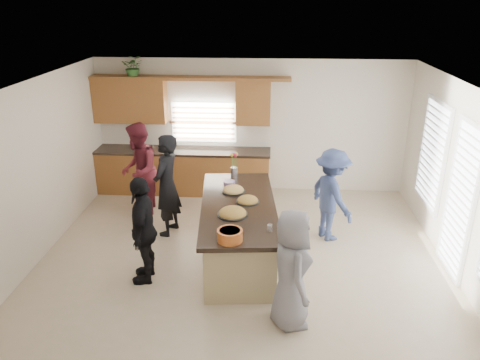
# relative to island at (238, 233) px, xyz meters

# --- Properties ---
(floor) EXTENTS (6.50, 6.50, 0.00)m
(floor) POSITION_rel_island_xyz_m (0.06, -0.04, -0.45)
(floor) COLOR beige
(floor) RESTS_ON ground
(room_shell) EXTENTS (6.52, 6.02, 2.81)m
(room_shell) POSITION_rel_island_xyz_m (0.06, -0.04, 1.45)
(room_shell) COLOR silver
(room_shell) RESTS_ON ground
(back_cabinetry) EXTENTS (4.08, 0.66, 2.46)m
(back_cabinetry) POSITION_rel_island_xyz_m (-1.41, 2.70, 0.46)
(back_cabinetry) COLOR #945D2B
(back_cabinetry) RESTS_ON ground
(right_wall_glazing) EXTENTS (0.06, 4.00, 2.25)m
(right_wall_glazing) POSITION_rel_island_xyz_m (3.28, -0.17, 0.89)
(right_wall_glazing) COLOR white
(right_wall_glazing) RESTS_ON ground
(island) EXTENTS (1.40, 2.80, 0.95)m
(island) POSITION_rel_island_xyz_m (0.00, 0.00, 0.00)
(island) COLOR tan
(island) RESTS_ON ground
(platter_front) EXTENTS (0.46, 0.46, 0.18)m
(platter_front) POSITION_rel_island_xyz_m (-0.06, -0.39, 0.53)
(platter_front) COLOR black
(platter_front) RESTS_ON island
(platter_mid) EXTENTS (0.36, 0.36, 0.15)m
(platter_mid) POSITION_rel_island_xyz_m (0.14, 0.09, 0.52)
(platter_mid) COLOR black
(platter_mid) RESTS_ON island
(platter_back) EXTENTS (0.39, 0.39, 0.16)m
(platter_back) POSITION_rel_island_xyz_m (-0.12, 0.49, 0.52)
(platter_back) COLOR black
(platter_back) RESTS_ON island
(salad_bowl) EXTENTS (0.34, 0.34, 0.16)m
(salad_bowl) POSITION_rel_island_xyz_m (-0.03, -1.16, 0.58)
(salad_bowl) COLOR #BB5A22
(salad_bowl) RESTS_ON island
(clear_cup) EXTENTS (0.07, 0.07, 0.10)m
(clear_cup) POSITION_rel_island_xyz_m (0.50, -0.85, 0.55)
(clear_cup) COLOR white
(clear_cup) RESTS_ON island
(plate_stack) EXTENTS (0.20, 0.20, 0.05)m
(plate_stack) POSITION_rel_island_xyz_m (-0.22, 0.84, 0.52)
(plate_stack) COLOR #A784C0
(plate_stack) RESTS_ON island
(flower_vase) EXTENTS (0.14, 0.14, 0.45)m
(flower_vase) POSITION_rel_island_xyz_m (-0.16, 1.17, 0.73)
(flower_vase) COLOR silver
(flower_vase) RESTS_ON island
(potted_plant) EXTENTS (0.46, 0.41, 0.47)m
(potted_plant) POSITION_rel_island_xyz_m (-2.31, 2.78, 2.18)
(potted_plant) COLOR #39722D
(potted_plant) RESTS_ON back_cabinetry
(woman_left_back) EXTENTS (0.58, 0.75, 1.82)m
(woman_left_back) POSITION_rel_island_xyz_m (-1.30, 0.78, 0.46)
(woman_left_back) COLOR black
(woman_left_back) RESTS_ON ground
(woman_left_mid) EXTENTS (0.81, 0.97, 1.81)m
(woman_left_mid) POSITION_rel_island_xyz_m (-1.98, 1.49, 0.45)
(woman_left_mid) COLOR maroon
(woman_left_mid) RESTS_ON ground
(woman_left_front) EXTENTS (0.46, 0.99, 1.64)m
(woman_left_front) POSITION_rel_island_xyz_m (-1.33, -0.69, 0.37)
(woman_left_front) COLOR black
(woman_left_front) RESTS_ON ground
(woman_right_back) EXTENTS (1.02, 1.21, 1.62)m
(woman_right_back) POSITION_rel_island_xyz_m (1.54, 0.78, 0.36)
(woman_right_back) COLOR navy
(woman_right_back) RESTS_ON ground
(woman_right_front) EXTENTS (0.67, 0.87, 1.60)m
(woman_right_front) POSITION_rel_island_xyz_m (0.78, -1.57, 0.35)
(woman_right_front) COLOR slate
(woman_right_front) RESTS_ON ground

